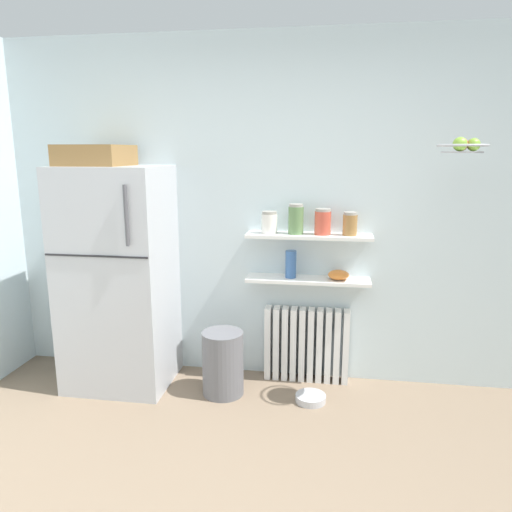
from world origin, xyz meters
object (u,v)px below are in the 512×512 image
at_px(storage_jar_1, 296,219).
at_px(pet_food_bowl, 311,398).
at_px(storage_jar_2, 323,222).
at_px(storage_jar_3, 350,224).
at_px(shelf_bowl, 339,275).
at_px(vase, 291,264).
at_px(trash_bin, 223,363).
at_px(storage_jar_0, 269,222).
at_px(radiator, 306,345).
at_px(hanging_fruit_basket, 463,146).
at_px(refrigerator, 118,274).

distance_m(storage_jar_1, pet_food_bowl, 1.29).
bearing_deg(storage_jar_2, storage_jar_3, -0.00).
bearing_deg(shelf_bowl, storage_jar_3, -0.00).
bearing_deg(pet_food_bowl, vase, 120.34).
bearing_deg(storage_jar_2, vase, 180.00).
relative_size(shelf_bowl, trash_bin, 0.32).
height_order(storage_jar_0, storage_jar_3, storage_jar_3).
bearing_deg(pet_food_bowl, radiator, 98.86).
bearing_deg(radiator, storage_jar_1, -162.83).
height_order(shelf_bowl, hanging_fruit_basket, hanging_fruit_basket).
bearing_deg(storage_jar_2, shelf_bowl, 0.00).
height_order(radiator, vase, vase).
bearing_deg(radiator, trash_bin, -151.83).
distance_m(shelf_bowl, pet_food_bowl, 0.91).
height_order(storage_jar_3, vase, storage_jar_3).
bearing_deg(radiator, pet_food_bowl, -81.14).
relative_size(shelf_bowl, pet_food_bowl, 0.70).
relative_size(radiator, storage_jar_3, 3.84).
xyz_separation_m(radiator, vase, (-0.13, -0.03, 0.64)).
xyz_separation_m(storage_jar_2, hanging_fruit_basket, (0.83, -0.37, 0.53)).
xyz_separation_m(storage_jar_0, storage_jar_3, (0.58, 0.00, 0.00)).
bearing_deg(storage_jar_0, vase, 0.00).
xyz_separation_m(storage_jar_1, hanging_fruit_basket, (1.02, -0.37, 0.51)).
height_order(radiator, storage_jar_2, storage_jar_2).
bearing_deg(storage_jar_0, pet_food_bowl, -42.08).
bearing_deg(refrigerator, pet_food_bowl, -4.10).
distance_m(radiator, storage_jar_1, 0.99).
relative_size(refrigerator, trash_bin, 3.77).
distance_m(refrigerator, vase, 1.29).
height_order(refrigerator, vase, refrigerator).
distance_m(refrigerator, radiator, 1.53).
xyz_separation_m(storage_jar_0, hanging_fruit_basket, (1.21, -0.37, 0.54)).
bearing_deg(storage_jar_3, trash_bin, -162.00).
relative_size(storage_jar_1, storage_jar_2, 1.16).
bearing_deg(storage_jar_3, storage_jar_0, 180.00).
xyz_separation_m(storage_jar_0, trash_bin, (-0.30, -0.29, -1.00)).
xyz_separation_m(storage_jar_3, hanging_fruit_basket, (0.63, -0.37, 0.54)).
relative_size(storage_jar_3, vase, 0.82).
relative_size(refrigerator, shelf_bowl, 11.70).
bearing_deg(refrigerator, hanging_fruit_basket, -4.13).
relative_size(refrigerator, hanging_fruit_basket, 6.11).
xyz_separation_m(storage_jar_3, shelf_bowl, (-0.07, 0.00, -0.38)).
height_order(storage_jar_0, trash_bin, storage_jar_0).
distance_m(storage_jar_2, vase, 0.39).
height_order(radiator, hanging_fruit_basket, hanging_fruit_basket).
distance_m(storage_jar_1, trash_bin, 1.18).
xyz_separation_m(refrigerator, shelf_bowl, (1.63, 0.21, 0.01)).
height_order(storage_jar_1, hanging_fruit_basket, hanging_fruit_basket).
bearing_deg(trash_bin, storage_jar_3, 18.00).
height_order(pet_food_bowl, hanging_fruit_basket, hanging_fruit_basket).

